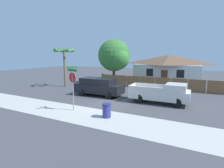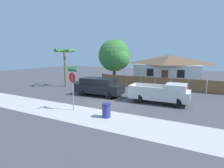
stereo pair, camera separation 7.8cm
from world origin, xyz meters
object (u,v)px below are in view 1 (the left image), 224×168
(red_suv, at_px, (99,86))
(trash_bin, at_px, (107,110))
(stop_sign, at_px, (73,81))
(oak_tree, at_px, (115,56))
(palm_tree, at_px, (64,54))
(orange_pickup, at_px, (161,93))
(house, at_px, (168,68))

(red_suv, bearing_deg, trash_bin, -55.46)
(stop_sign, distance_m, trash_bin, 3.46)
(oak_tree, xyz_separation_m, red_suv, (1.90, -7.56, -3.00))
(stop_sign, bearing_deg, oak_tree, 113.91)
(palm_tree, xyz_separation_m, orange_pickup, (13.00, -2.44, -3.36))
(oak_tree, bearing_deg, stop_sign, -77.74)
(oak_tree, relative_size, red_suv, 1.28)
(orange_pickup, bearing_deg, stop_sign, -138.36)
(palm_tree, bearing_deg, oak_tree, 46.76)
(house, distance_m, stop_sign, 19.09)
(oak_tree, xyz_separation_m, palm_tree, (-4.81, -5.11, 0.27))
(palm_tree, distance_m, stop_sign, 10.85)
(house, xyz_separation_m, stop_sign, (-3.70, -18.73, 0.10))
(palm_tree, bearing_deg, orange_pickup, -10.64)
(house, height_order, red_suv, house)
(house, distance_m, red_suv, 14.44)
(oak_tree, distance_m, orange_pickup, 11.57)
(oak_tree, height_order, red_suv, oak_tree)
(orange_pickup, bearing_deg, palm_tree, 168.00)
(house, bearing_deg, palm_tree, -135.13)
(oak_tree, relative_size, trash_bin, 6.72)
(house, xyz_separation_m, oak_tree, (-6.44, -6.09, 1.84))
(palm_tree, relative_size, orange_pickup, 0.98)
(red_suv, height_order, orange_pickup, red_suv)
(house, relative_size, red_suv, 2.06)
(trash_bin, bearing_deg, oak_tree, 114.00)
(palm_tree, relative_size, red_suv, 1.00)
(house, xyz_separation_m, red_suv, (-4.55, -13.65, -1.16))
(orange_pickup, height_order, trash_bin, orange_pickup)
(oak_tree, bearing_deg, orange_pickup, -42.68)
(orange_pickup, height_order, stop_sign, stop_sign)
(palm_tree, bearing_deg, trash_bin, -36.26)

